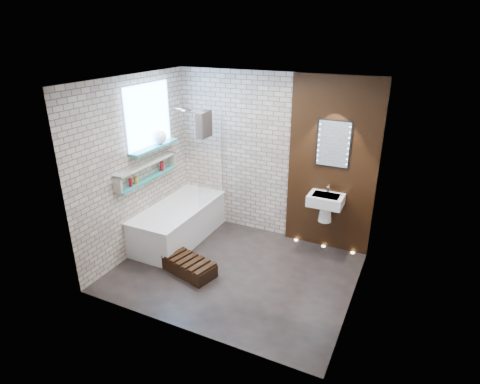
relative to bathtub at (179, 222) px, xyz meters
The scene contains 15 objects.
ground 1.34m from the bathtub, 20.18° to the right, with size 3.20×3.20×0.00m, color black.
room_shell 1.65m from the bathtub, 20.18° to the right, with size 3.24×3.20×2.60m.
walnut_panel 2.53m from the bathtub, 20.65° to the left, with size 1.30×0.06×2.60m, color black.
clerestory_window 1.65m from the bathtub, 163.78° to the right, with size 0.18×1.00×0.94m.
display_niche 1.00m from the bathtub, 135.46° to the right, with size 0.14×1.30×0.26m.
bathtub is the anchor object (origin of this frame).
bath_screen 1.14m from the bathtub, 51.10° to the left, with size 0.01×0.78×1.40m, color white.
towel 1.62m from the bathtub, 39.16° to the left, with size 0.11×0.29×0.38m, color #2A2421.
shower_head 1.78m from the bathtub, 98.54° to the left, with size 0.18×0.18×0.02m, color silver.
washbasin 2.32m from the bathtub, 16.01° to the left, with size 0.50×0.36×0.58m.
led_mirror 2.68m from the bathtub, 19.78° to the left, with size 0.50×0.02×0.70m.
walnut_step 1.00m from the bathtub, 50.33° to the right, with size 0.83×0.37×0.18m, color black.
niche_bottles 0.96m from the bathtub, 141.46° to the right, with size 0.06×0.80×0.15m.
sill_vases 1.39m from the bathtub, behind, with size 0.20×0.20×0.20m.
floor_uplights 2.32m from the bathtub, 19.02° to the left, with size 0.96×0.06×0.01m.
Camera 1 is at (2.10, -4.24, 3.18)m, focal length 29.66 mm.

